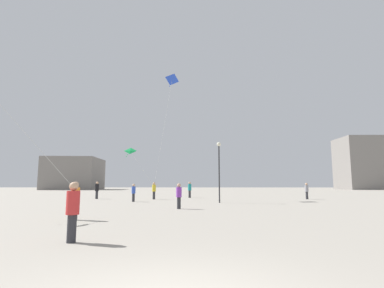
{
  "coord_description": "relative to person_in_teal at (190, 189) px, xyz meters",
  "views": [
    {
      "loc": [
        0.39,
        -4.03,
        1.55
      ],
      "look_at": [
        0.0,
        15.92,
        4.22
      ],
      "focal_mm": 28.32,
      "sensor_mm": 36.0,
      "label": 1
    }
  ],
  "objects": [
    {
      "name": "person_in_orange",
      "position": [
        -4.45,
        -22.25,
        -0.1
      ],
      "size": [
        0.36,
        0.36,
        1.67
      ],
      "rotation": [
        0.0,
        0.0,
        2.16
      ],
      "color": "#2D2D33",
      "rests_on": "ground_plane"
    },
    {
      "name": "person_in_yellow",
      "position": [
        -3.63,
        -3.86,
        -0.05
      ],
      "size": [
        0.39,
        0.39,
        1.77
      ],
      "rotation": [
        0.0,
        0.0,
        2.5
      ],
      "color": "#2D2D33",
      "rests_on": "ground_plane"
    },
    {
      "name": "person_in_black",
      "position": [
        -9.91,
        -3.02,
        -0.01
      ],
      "size": [
        0.4,
        0.4,
        1.85
      ],
      "rotation": [
        0.0,
        0.0,
        3.88
      ],
      "color": "#2D2D33",
      "rests_on": "ground_plane"
    },
    {
      "name": "kite_cobalt_delta",
      "position": [
        -1.89,
        -3.96,
        11.67
      ],
      "size": [
        2.47,
        1.44,
        12.02
      ],
      "color": "blue"
    },
    {
      "name": "person_in_blue",
      "position": [
        -4.85,
        -8.18,
        -0.14
      ],
      "size": [
        0.35,
        0.35,
        1.6
      ],
      "rotation": [
        0.0,
        0.0,
        4.6
      ],
      "color": "#2D2D33",
      "rests_on": "ground_plane"
    },
    {
      "name": "person_in_grey",
      "position": [
        12.42,
        -3.29,
        -0.08
      ],
      "size": [
        0.37,
        0.37,
        1.71
      ],
      "rotation": [
        0.0,
        0.0,
        5.36
      ],
      "color": "#2D2D33",
      "rests_on": "ground_plane"
    },
    {
      "name": "person_in_teal",
      "position": [
        0.0,
        0.0,
        0.0
      ],
      "size": [
        0.4,
        0.4,
        1.86
      ],
      "rotation": [
        0.0,
        0.0,
        0.52
      ],
      "color": "#2D2D33",
      "rests_on": "ground_plane"
    },
    {
      "name": "building_left_hall",
      "position": [
        -36.42,
        55.54,
        3.68
      ],
      "size": [
        15.73,
        17.45,
        9.4
      ],
      "color": "gray",
      "rests_on": "ground_plane"
    },
    {
      "name": "building_centre_hall",
      "position": [
        53.58,
        57.6,
        6.86
      ],
      "size": [
        17.86,
        12.0,
        15.75
      ],
      "color": "gray",
      "rests_on": "ground_plane"
    },
    {
      "name": "kite_emerald_delta",
      "position": [
        -6.46,
        -2.75,
        4.11
      ],
      "size": [
        3.37,
        1.36,
        4.21
      ],
      "color": "green"
    },
    {
      "name": "lamppost_east",
      "position": [
        2.8,
        -9.57,
        2.45
      ],
      "size": [
        0.36,
        0.36,
        5.2
      ],
      "color": "#2D2D30",
      "rests_on": "ground_plane"
    },
    {
      "name": "person_in_purple",
      "position": [
        -0.25,
        -16.15,
        -0.13
      ],
      "size": [
        0.35,
        0.35,
        1.61
      ],
      "rotation": [
        0.0,
        0.0,
        6.04
      ],
      "color": "#2D2D33",
      "rests_on": "ground_plane"
    },
    {
      "name": "person_in_red",
      "position": [
        -2.43,
        -27.39,
        -0.13
      ],
      "size": [
        0.35,
        0.35,
        1.62
      ],
      "rotation": [
        0.0,
        0.0,
        4.6
      ],
      "color": "#2D2D33",
      "rests_on": "ground_plane"
    }
  ]
}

